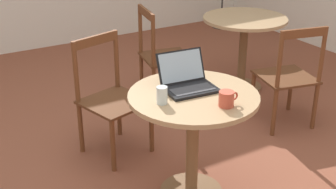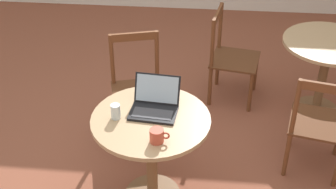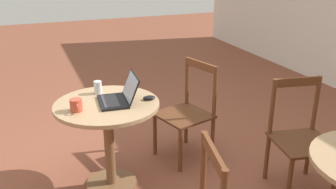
{
  "view_description": "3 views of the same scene",
  "coord_description": "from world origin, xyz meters",
  "px_view_note": "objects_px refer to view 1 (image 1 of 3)",
  "views": [
    {
      "loc": [
        -1.33,
        -2.47,
        1.91
      ],
      "look_at": [
        0.12,
        -0.02,
        0.62
      ],
      "focal_mm": 50.0,
      "sensor_mm": 36.0,
      "label": 1
    },
    {
      "loc": [
        0.48,
        -2.79,
        2.61
      ],
      "look_at": [
        0.19,
        0.25,
        0.55
      ],
      "focal_mm": 50.0,
      "sensor_mm": 36.0,
      "label": 2
    },
    {
      "loc": [
        2.76,
        -0.85,
        1.81
      ],
      "look_at": [
        0.04,
        0.23,
        0.69
      ],
      "focal_mm": 40.0,
      "sensor_mm": 36.0,
      "label": 3
    }
  ],
  "objects_px": {
    "laptop": "(188,82)",
    "mug": "(227,99)",
    "chair_mid_left": "(162,56)",
    "chair_mid_front": "(289,77)",
    "mouse": "(173,73)",
    "drinking_glass": "(162,95)",
    "chair_near_back": "(111,98)",
    "cafe_table_mid": "(244,33)",
    "cafe_table_near": "(193,118)"
  },
  "relations": [
    {
      "from": "cafe_table_near",
      "to": "mouse",
      "type": "relative_size",
      "value": 8.1
    },
    {
      "from": "cafe_table_mid",
      "to": "mouse",
      "type": "distance_m",
      "value": 1.65
    },
    {
      "from": "laptop",
      "to": "drinking_glass",
      "type": "distance_m",
      "value": 0.27
    },
    {
      "from": "laptop",
      "to": "mouse",
      "type": "xyz_separation_m",
      "value": [
        0.04,
        0.23,
        -0.03
      ]
    },
    {
      "from": "cafe_table_mid",
      "to": "mug",
      "type": "height_order",
      "value": "mug"
    },
    {
      "from": "cafe_table_mid",
      "to": "chair_near_back",
      "type": "bearing_deg",
      "value": -164.21
    },
    {
      "from": "chair_mid_front",
      "to": "drinking_glass",
      "type": "height_order",
      "value": "chair_mid_front"
    },
    {
      "from": "laptop",
      "to": "drinking_glass",
      "type": "xyz_separation_m",
      "value": [
        -0.25,
        -0.11,
        0.01
      ]
    },
    {
      "from": "chair_near_back",
      "to": "chair_mid_left",
      "type": "bearing_deg",
      "value": 37.83
    },
    {
      "from": "cafe_table_near",
      "to": "mouse",
      "type": "bearing_deg",
      "value": 80.8
    },
    {
      "from": "chair_near_back",
      "to": "mug",
      "type": "distance_m",
      "value": 1.11
    },
    {
      "from": "laptop",
      "to": "mug",
      "type": "relative_size",
      "value": 2.67
    },
    {
      "from": "chair_near_back",
      "to": "chair_mid_front",
      "type": "xyz_separation_m",
      "value": [
        1.44,
        -0.36,
        0.0
      ]
    },
    {
      "from": "chair_mid_left",
      "to": "mouse",
      "type": "height_order",
      "value": "chair_mid_left"
    },
    {
      "from": "cafe_table_near",
      "to": "drinking_glass",
      "type": "height_order",
      "value": "drinking_glass"
    },
    {
      "from": "cafe_table_mid",
      "to": "chair_mid_left",
      "type": "relative_size",
      "value": 0.91
    },
    {
      "from": "chair_near_back",
      "to": "drinking_glass",
      "type": "relative_size",
      "value": 8.57
    },
    {
      "from": "chair_mid_front",
      "to": "mug",
      "type": "xyz_separation_m",
      "value": [
        -1.16,
        -0.66,
        0.34
      ]
    },
    {
      "from": "cafe_table_mid",
      "to": "mug",
      "type": "xyz_separation_m",
      "value": [
        -1.34,
        -1.48,
        0.21
      ]
    },
    {
      "from": "chair_near_back",
      "to": "mouse",
      "type": "height_order",
      "value": "chair_near_back"
    },
    {
      "from": "laptop",
      "to": "chair_near_back",
      "type": "bearing_deg",
      "value": 108.5
    },
    {
      "from": "mug",
      "to": "drinking_glass",
      "type": "distance_m",
      "value": 0.37
    },
    {
      "from": "cafe_table_mid",
      "to": "chair_near_back",
      "type": "height_order",
      "value": "chair_near_back"
    },
    {
      "from": "chair_near_back",
      "to": "drinking_glass",
      "type": "bearing_deg",
      "value": -91.09
    },
    {
      "from": "chair_mid_front",
      "to": "mouse",
      "type": "relative_size",
      "value": 8.94
    },
    {
      "from": "laptop",
      "to": "chair_mid_left",
      "type": "bearing_deg",
      "value": 66.85
    },
    {
      "from": "chair_mid_front",
      "to": "laptop",
      "type": "distance_m",
      "value": 1.3
    },
    {
      "from": "chair_mid_left",
      "to": "mouse",
      "type": "xyz_separation_m",
      "value": [
        -0.52,
        -1.07,
        0.31
      ]
    },
    {
      "from": "mouse",
      "to": "drinking_glass",
      "type": "distance_m",
      "value": 0.45
    },
    {
      "from": "chair_mid_left",
      "to": "laptop",
      "type": "distance_m",
      "value": 1.46
    },
    {
      "from": "chair_near_back",
      "to": "chair_mid_front",
      "type": "height_order",
      "value": "same"
    },
    {
      "from": "drinking_glass",
      "to": "laptop",
      "type": "bearing_deg",
      "value": 23.64
    },
    {
      "from": "drinking_glass",
      "to": "mug",
      "type": "bearing_deg",
      "value": -36.11
    },
    {
      "from": "chair_mid_left",
      "to": "mug",
      "type": "bearing_deg",
      "value": -107.12
    },
    {
      "from": "cafe_table_near",
      "to": "drinking_glass",
      "type": "relative_size",
      "value": 7.76
    },
    {
      "from": "cafe_table_mid",
      "to": "drinking_glass",
      "type": "relative_size",
      "value": 7.76
    },
    {
      "from": "chair_near_back",
      "to": "mug",
      "type": "height_order",
      "value": "chair_near_back"
    },
    {
      "from": "chair_near_back",
      "to": "laptop",
      "type": "xyz_separation_m",
      "value": [
        0.23,
        -0.69,
        0.34
      ]
    },
    {
      "from": "cafe_table_mid",
      "to": "chair_mid_left",
      "type": "distance_m",
      "value": 0.86
    },
    {
      "from": "mug",
      "to": "chair_near_back",
      "type": "bearing_deg",
      "value": 105.69
    },
    {
      "from": "chair_near_back",
      "to": "mug",
      "type": "bearing_deg",
      "value": -74.31
    },
    {
      "from": "chair_mid_front",
      "to": "drinking_glass",
      "type": "xyz_separation_m",
      "value": [
        -1.46,
        -0.44,
        0.34
      ]
    },
    {
      "from": "mouse",
      "to": "drinking_glass",
      "type": "xyz_separation_m",
      "value": [
        -0.28,
        -0.34,
        0.04
      ]
    },
    {
      "from": "chair_mid_left",
      "to": "laptop",
      "type": "xyz_separation_m",
      "value": [
        -0.56,
        -1.31,
        0.34
      ]
    },
    {
      "from": "cafe_table_mid",
      "to": "chair_mid_left",
      "type": "height_order",
      "value": "chair_mid_left"
    },
    {
      "from": "cafe_table_near",
      "to": "drinking_glass",
      "type": "bearing_deg",
      "value": -175.92
    },
    {
      "from": "laptop",
      "to": "mug",
      "type": "height_order",
      "value": "laptop"
    },
    {
      "from": "mug",
      "to": "drinking_glass",
      "type": "height_order",
      "value": "drinking_glass"
    },
    {
      "from": "cafe_table_mid",
      "to": "laptop",
      "type": "distance_m",
      "value": 1.82
    },
    {
      "from": "cafe_table_mid",
      "to": "mug",
      "type": "bearing_deg",
      "value": -132.15
    }
  ]
}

